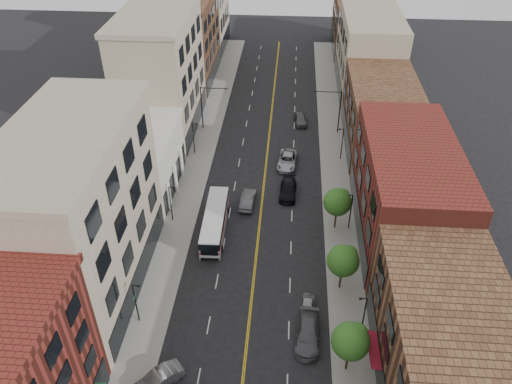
% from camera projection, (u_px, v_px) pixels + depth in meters
% --- Properties ---
extents(sidewalk_left, '(4.00, 110.00, 0.15)m').
position_uv_depth(sidewalk_left, '(196.00, 172.00, 71.74)').
color(sidewalk_left, gray).
rests_on(sidewalk_left, ground).
extents(sidewalk_right, '(4.00, 110.00, 0.15)m').
position_uv_depth(sidewalk_right, '(335.00, 178.00, 70.53)').
color(sidewalk_right, gray).
rests_on(sidewalk_right, ground).
extents(bldg_l_tanoffice, '(10.00, 22.00, 18.00)m').
position_uv_depth(bldg_l_tanoffice, '(81.00, 217.00, 49.19)').
color(bldg_l_tanoffice, gray).
rests_on(bldg_l_tanoffice, ground).
extents(bldg_l_white, '(10.00, 14.00, 8.00)m').
position_uv_depth(bldg_l_white, '(137.00, 162.00, 66.63)').
color(bldg_l_white, silver).
rests_on(bldg_l_white, ground).
extents(bldg_l_far_a, '(10.00, 20.00, 18.00)m').
position_uv_depth(bldg_l_far_a, '(161.00, 76.00, 77.35)').
color(bldg_l_far_a, gray).
rests_on(bldg_l_far_a, ground).
extents(bldg_l_far_b, '(10.00, 20.00, 15.00)m').
position_uv_depth(bldg_l_far_b, '(186.00, 41.00, 94.33)').
color(bldg_l_far_b, brown).
rests_on(bldg_l_far_b, ground).
extents(bldg_l_far_c, '(10.00, 16.00, 20.00)m').
position_uv_depth(bldg_l_far_c, '(201.00, 1.00, 107.34)').
color(bldg_l_far_c, gray).
rests_on(bldg_l_far_c, ground).
extents(bldg_r_near, '(10.00, 26.00, 10.00)m').
position_uv_depth(bldg_r_near, '(455.00, 382.00, 39.04)').
color(bldg_r_near, brown).
rests_on(bldg_r_near, ground).
extents(bldg_r_mid, '(10.00, 22.00, 12.00)m').
position_uv_depth(bldg_r_mid, '(406.00, 192.00, 57.76)').
color(bldg_r_mid, maroon).
rests_on(bldg_r_mid, ground).
extents(bldg_r_far_a, '(10.00, 20.00, 10.00)m').
position_uv_depth(bldg_r_far_a, '(381.00, 115.00, 75.25)').
color(bldg_r_far_a, brown).
rests_on(bldg_r_far_a, ground).
extents(bldg_r_far_b, '(10.00, 22.00, 14.00)m').
position_uv_depth(bldg_r_far_b, '(368.00, 52.00, 90.97)').
color(bldg_r_far_b, gray).
rests_on(bldg_r_far_b, ground).
extents(bldg_r_far_c, '(10.00, 18.00, 11.00)m').
position_uv_depth(bldg_r_far_c, '(358.00, 25.00, 107.95)').
color(bldg_r_far_c, brown).
rests_on(bldg_r_far_c, ground).
extents(tree_r_1, '(3.40, 3.40, 5.59)m').
position_uv_depth(tree_r_1, '(352.00, 340.00, 43.29)').
color(tree_r_1, black).
rests_on(tree_r_1, sidewalk_right).
extents(tree_r_2, '(3.40, 3.40, 5.59)m').
position_uv_depth(tree_r_2, '(344.00, 260.00, 51.34)').
color(tree_r_2, black).
rests_on(tree_r_2, sidewalk_right).
extents(tree_r_3, '(3.40, 3.40, 5.59)m').
position_uv_depth(tree_r_3, '(338.00, 201.00, 59.38)').
color(tree_r_3, black).
rests_on(tree_r_3, sidewalk_right).
extents(lamp_l_1, '(0.81, 0.55, 5.05)m').
position_uv_depth(lamp_l_1, '(136.00, 301.00, 48.36)').
color(lamp_l_1, black).
rests_on(lamp_l_1, sidewalk_left).
extents(lamp_l_2, '(0.81, 0.55, 5.05)m').
position_uv_depth(lamp_l_2, '(171.00, 202.00, 61.24)').
color(lamp_l_2, black).
rests_on(lamp_l_2, sidewalk_left).
extents(lamp_l_3, '(0.81, 0.55, 5.05)m').
position_uv_depth(lamp_l_3, '(194.00, 137.00, 74.11)').
color(lamp_l_3, black).
rests_on(lamp_l_3, sidewalk_left).
extents(lamp_r_1, '(0.81, 0.55, 5.05)m').
position_uv_depth(lamp_r_1, '(364.00, 314.00, 47.04)').
color(lamp_r_1, black).
rests_on(lamp_r_1, sidewalk_right).
extents(lamp_r_2, '(0.81, 0.55, 5.05)m').
position_uv_depth(lamp_r_2, '(350.00, 210.00, 59.92)').
color(lamp_r_2, black).
rests_on(lamp_r_2, sidewalk_right).
extents(lamp_r_3, '(0.81, 0.55, 5.05)m').
position_uv_depth(lamp_r_3, '(342.00, 142.00, 72.79)').
color(lamp_r_3, black).
rests_on(lamp_r_3, sidewalk_right).
extents(signal_mast_left, '(4.49, 0.18, 7.20)m').
position_uv_depth(signal_mast_left, '(206.00, 103.00, 79.52)').
color(signal_mast_left, black).
rests_on(signal_mast_left, sidewalk_left).
extents(signal_mast_right, '(4.49, 0.18, 7.20)m').
position_uv_depth(signal_mast_right, '(335.00, 107.00, 78.28)').
color(signal_mast_right, black).
rests_on(signal_mast_right, sidewalk_right).
extents(city_bus, '(2.83, 10.96, 2.80)m').
position_uv_depth(city_bus, '(215.00, 221.00, 60.38)').
color(city_bus, silver).
rests_on(city_bus, ground).
extents(car_angle_b, '(4.55, 4.32, 1.53)m').
position_uv_depth(car_angle_b, '(158.00, 380.00, 43.94)').
color(car_angle_b, '#96999D').
rests_on(car_angle_b, ground).
extents(car_parked_mid, '(2.58, 5.72, 1.63)m').
position_uv_depth(car_parked_mid, '(308.00, 334.00, 47.84)').
color(car_parked_mid, '#4C4C51').
rests_on(car_parked_mid, ground).
extents(car_parked_far, '(1.89, 3.89, 1.28)m').
position_uv_depth(car_parked_far, '(307.00, 309.00, 50.60)').
color(car_parked_far, '#999AA0').
rests_on(car_parked_far, ground).
extents(car_lane_behind, '(2.03, 4.94, 1.59)m').
position_uv_depth(car_lane_behind, '(248.00, 199.00, 65.19)').
color(car_lane_behind, '#4F4F54').
rests_on(car_lane_behind, ground).
extents(car_lane_a, '(2.40, 5.49, 1.57)m').
position_uv_depth(car_lane_a, '(288.00, 190.00, 66.96)').
color(car_lane_a, black).
rests_on(car_lane_a, ground).
extents(car_lane_b, '(3.18, 6.02, 1.61)m').
position_uv_depth(car_lane_b, '(287.00, 160.00, 72.85)').
color(car_lane_b, '#A5A7AD').
rests_on(car_lane_b, ground).
extents(car_lane_c, '(2.47, 4.88, 1.59)m').
position_uv_depth(car_lane_c, '(300.00, 119.00, 83.21)').
color(car_lane_c, '#505055').
rests_on(car_lane_c, ground).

